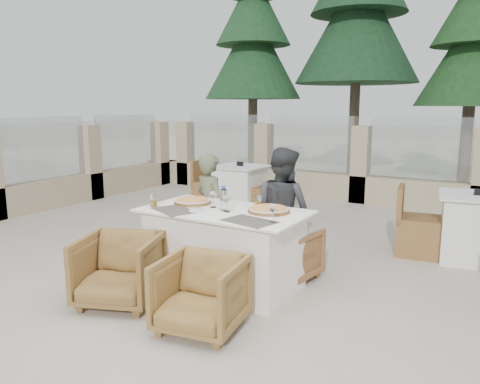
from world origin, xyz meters
The scene contains 27 objects.
ground centered at (0.00, 0.00, 0.00)m, with size 80.00×80.00×0.00m, color #B9AD9E.
sand_patch centered at (0.00, 14.00, 0.01)m, with size 30.00×16.00×0.01m, color beige.
perimeter_wall_far centered at (0.00, 4.80, 0.80)m, with size 10.00×0.34×1.60m, color tan, non-canonical shape.
perimeter_wall_left centered at (-4.50, 1.50, 0.80)m, with size 0.34×7.00×1.60m, color tan, non-canonical shape.
pine_far_left centered at (-3.50, 7.00, 2.75)m, with size 2.42×2.42×5.50m, color #1E4624.
pine_mid_left centered at (-1.00, 7.50, 3.25)m, with size 2.86×2.86×6.50m, color #193C21.
pine_centre centered at (1.50, 7.20, 2.50)m, with size 2.20×2.20×5.00m, color #1E471F.
dining_table centered at (0.07, 0.08, 0.39)m, with size 1.60×0.90×0.77m, color white, non-canonical shape.
placemat_near_left centered at (-0.33, -0.17, 0.77)m, with size 0.45×0.30×0.00m, color #534E47.
placemat_near_right centered at (0.50, -0.18, 0.77)m, with size 0.45×0.30×0.00m, color #4F4B44.
pizza_left centered at (-0.37, 0.18, 0.79)m, with size 0.38×0.38×0.05m, color orange.
pizza_right centered at (0.48, 0.22, 0.80)m, with size 0.40×0.40×0.05m, color orange.
water_bottle centered at (0.07, 0.08, 0.89)m, with size 0.07×0.07×0.24m, color #BFD9FB.
wine_glass_centre centered at (-0.09, 0.13, 0.86)m, with size 0.08×0.08×0.18m, color white, non-canonical shape.
wine_glass_near centered at (0.13, 0.03, 0.86)m, with size 0.08×0.08×0.18m, color white, non-canonical shape.
wine_glass_corner centered at (0.70, -0.11, 0.86)m, with size 0.08×0.08×0.18m, color white, non-canonical shape.
beer_glass_left centered at (-0.62, -0.14, 0.84)m, with size 0.07×0.07×0.13m, color gold.
beer_glass_right centered at (0.30, 0.36, 0.83)m, with size 0.06×0.06×0.13m, color orange.
olive_dish centered at (-0.12, -0.10, 0.79)m, with size 0.11×0.11×0.04m, color silver, non-canonical shape.
armchair_far_left centered at (-0.43, 0.88, 0.26)m, with size 0.57×0.58×0.53m, color brown.
armchair_far_right centered at (0.52, 0.57, 0.27)m, with size 0.58×0.60×0.55m, color brown.
armchair_near_left centered at (-0.51, -0.75, 0.32)m, with size 0.67×0.69×0.63m, color brown.
armchair_near_right centered at (0.41, -0.79, 0.30)m, with size 0.63×0.65×0.59m, color olive.
diner_left centered at (-0.44, 0.59, 0.62)m, with size 0.46×0.30×1.25m, color #575D43.
diner_right centered at (0.40, 0.69, 0.67)m, with size 0.65×0.51×1.35m, color #323336.
bg_table_a centered at (-1.52, 3.04, 0.39)m, with size 1.64×0.82×0.77m, color white, non-canonical shape.
bg_table_b centered at (2.12, 2.20, 0.39)m, with size 1.64×0.82×0.77m, color white, non-canonical shape.
Camera 1 is at (2.46, -3.62, 1.77)m, focal length 35.00 mm.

